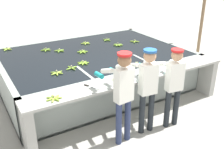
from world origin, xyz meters
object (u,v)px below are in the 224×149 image
at_px(banana_bunch_floating_1, 71,68).
at_px(knife_0, 90,86).
at_px(banana_bunch_floating_2, 118,45).
at_px(banana_bunch_floating_11, 83,63).
at_px(banana_bunch_floating_3, 86,43).
at_px(banana_bunch_floating_4, 137,64).
at_px(worker_1, 147,83).
at_px(banana_bunch_floating_8, 57,73).
at_px(worker_0, 123,90).
at_px(banana_bunch_floating_7, 82,52).
at_px(banana_bunch_floating_0, 60,51).
at_px(banana_bunch_floating_9, 7,49).
at_px(banana_bunch_floating_5, 135,41).
at_px(banana_bunch_ledge_0, 54,98).
at_px(banana_bunch_floating_6, 107,40).
at_px(support_post_right, 203,16).
at_px(worker_2, 173,81).
at_px(banana_bunch_ledge_1, 118,81).
at_px(knife_1, 142,74).
at_px(banana_bunch_floating_10, 46,50).

height_order(banana_bunch_floating_1, knife_0, banana_bunch_floating_1).
distance_m(banana_bunch_floating_2, banana_bunch_floating_11, 1.61).
distance_m(banana_bunch_floating_3, banana_bunch_floating_4, 2.08).
height_order(worker_1, banana_bunch_floating_8, worker_1).
distance_m(worker_0, banana_bunch_floating_7, 2.51).
relative_size(banana_bunch_floating_0, banana_bunch_floating_9, 1.22).
bearing_deg(banana_bunch_floating_3, banana_bunch_floating_5, -23.36).
relative_size(banana_bunch_floating_0, banana_bunch_ledge_0, 0.99).
distance_m(banana_bunch_floating_0, banana_bunch_floating_2, 1.58).
height_order(banana_bunch_floating_4, banana_bunch_floating_9, same).
bearing_deg(banana_bunch_floating_6, knife_0, -125.69).
bearing_deg(knife_0, banana_bunch_floating_7, 68.85).
bearing_deg(worker_0, banana_bunch_floating_4, 44.69).
bearing_deg(banana_bunch_floating_3, support_post_right, -22.51).
distance_m(banana_bunch_floating_1, banana_bunch_floating_2, 1.98).
distance_m(worker_2, banana_bunch_floating_0, 3.13).
distance_m(banana_bunch_floating_2, banana_bunch_floating_6, 0.58).
relative_size(worker_1, banana_bunch_ledge_1, 6.15).
bearing_deg(worker_2, banana_bunch_floating_7, 105.75).
height_order(banana_bunch_floating_11, support_post_right, support_post_right).
height_order(worker_1, banana_bunch_floating_6, worker_1).
relative_size(banana_bunch_floating_6, banana_bunch_ledge_0, 0.97).
height_order(banana_bunch_floating_8, banana_bunch_floating_11, same).
relative_size(worker_2, knife_1, 4.54).
bearing_deg(banana_bunch_ledge_0, support_post_right, 15.24).
height_order(banana_bunch_floating_0, banana_bunch_floating_9, same).
bearing_deg(banana_bunch_floating_11, banana_bunch_floating_7, 66.27).
height_order(worker_2, banana_bunch_ledge_1, worker_2).
xyz_separation_m(worker_0, banana_bunch_ledge_1, (0.23, 0.50, -0.10)).
distance_m(worker_2, banana_bunch_floating_6, 3.17).
height_order(worker_2, banana_bunch_floating_9, worker_2).
height_order(worker_1, knife_0, worker_1).
bearing_deg(banana_bunch_floating_1, banana_bunch_floating_3, 55.10).
relative_size(banana_bunch_floating_7, knife_1, 0.80).
xyz_separation_m(worker_1, support_post_right, (3.34, 1.78, 0.60)).
bearing_deg(banana_bunch_floating_5, banana_bunch_floating_4, -123.71).
distance_m(banana_bunch_floating_8, banana_bunch_floating_9, 2.25).
height_order(banana_bunch_floating_10, banana_bunch_ledge_0, banana_bunch_ledge_0).
relative_size(banana_bunch_floating_0, banana_bunch_floating_7, 0.98).
xyz_separation_m(worker_2, banana_bunch_floating_10, (-1.45, 3.14, -0.02)).
xyz_separation_m(worker_0, worker_2, (1.11, -0.05, -0.08)).
bearing_deg(banana_bunch_floating_2, banana_bunch_floating_6, 91.56).
bearing_deg(banana_bunch_floating_2, banana_bunch_floating_4, -106.02).
distance_m(worker_1, banana_bunch_ledge_0, 1.66).
distance_m(banana_bunch_floating_4, banana_bunch_floating_5, 1.81).
height_order(banana_bunch_floating_3, knife_0, banana_bunch_floating_3).
relative_size(worker_0, banana_bunch_floating_5, 7.41).
bearing_deg(banana_bunch_ledge_0, banana_bunch_floating_11, 48.35).
distance_m(banana_bunch_floating_3, support_post_right, 3.42).
bearing_deg(banana_bunch_floating_0, worker_1, -77.54).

